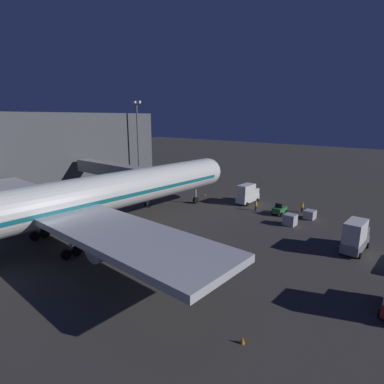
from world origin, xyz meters
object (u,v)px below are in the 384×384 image
(ops_van, at_px, (356,236))
(apron_floodlight_mast, at_px, (138,136))
(traffic_cone_nose_starboard, at_px, (205,195))
(baggage_tug_spare, at_px, (280,210))
(traffic_cone_nose_port, at_px, (222,198))
(jet_bridge, at_px, (120,171))
(airliner_at_gate, at_px, (51,205))
(baggage_container_far_row, at_px, (290,220))
(ground_crew_by_belt_loader, at_px, (256,205))
(ground_crew_near_nose_gear, at_px, (302,207))
(traffic_cone_wingtip_svc_side, at_px, (242,340))
(cargo_truck_aft, at_px, (248,194))
(baggage_container_mid_row, at_px, (310,215))

(ops_van, bearing_deg, apron_floodlight_mast, -11.78)
(traffic_cone_nose_starboard, bearing_deg, baggage_tug_spare, 175.03)
(traffic_cone_nose_port, bearing_deg, apron_floodlight_mast, -3.98)
(apron_floodlight_mast, distance_m, baggage_tug_spare, 42.06)
(baggage_tug_spare, height_order, traffic_cone_nose_starboard, baggage_tug_spare)
(apron_floodlight_mast, distance_m, traffic_cone_nose_port, 29.90)
(jet_bridge, height_order, apron_floodlight_mast, apron_floodlight_mast)
(ops_van, height_order, traffic_cone_nose_starboard, ops_van)
(airliner_at_gate, distance_m, apron_floodlight_mast, 43.34)
(jet_bridge, bearing_deg, baggage_container_far_row, -166.59)
(baggage_tug_spare, height_order, baggage_container_far_row, baggage_tug_spare)
(ops_van, xyz_separation_m, ground_crew_by_belt_loader, (17.49, -7.18, -0.98))
(ground_crew_near_nose_gear, bearing_deg, ground_crew_by_belt_loader, 33.78)
(traffic_cone_nose_starboard, distance_m, traffic_cone_wingtip_svc_side, 42.83)
(airliner_at_gate, height_order, traffic_cone_wingtip_svc_side, airliner_at_gate)
(cargo_truck_aft, xyz_separation_m, ground_crew_by_belt_loader, (-3.66, 3.21, -0.85))
(baggage_container_mid_row, bearing_deg, cargo_truck_aft, -7.04)
(apron_floodlight_mast, bearing_deg, baggage_container_far_row, 170.57)
(airliner_at_gate, xyz_separation_m, baggage_container_mid_row, (-19.76, -32.14, -4.79))
(baggage_tug_spare, bearing_deg, traffic_cone_wingtip_svc_side, 110.96)
(jet_bridge, relative_size, ground_crew_by_belt_loader, 13.54)
(cargo_truck_aft, bearing_deg, ground_crew_by_belt_loader, 138.78)
(cargo_truck_aft, distance_m, ops_van, 23.56)
(airliner_at_gate, height_order, baggage_container_mid_row, airliner_at_gate)
(apron_floodlight_mast, height_order, traffic_cone_nose_port, apron_floodlight_mast)
(ground_crew_near_nose_gear, xyz_separation_m, traffic_cone_nose_port, (15.26, 2.20, -0.71))
(apron_floodlight_mast, xyz_separation_m, traffic_cone_nose_starboard, (-23.30, 1.93, -11.10))
(ops_van, relative_size, ground_crew_by_belt_loader, 3.05)
(cargo_truck_aft, distance_m, baggage_tug_spare, 8.24)
(traffic_cone_nose_port, xyz_separation_m, traffic_cone_nose_starboard, (4.40, 0.00, 0.00))
(traffic_cone_wingtip_svc_side, bearing_deg, jet_bridge, -25.32)
(traffic_cone_wingtip_svc_side, bearing_deg, airliner_at_gate, 2.04)
(baggage_container_mid_row, height_order, traffic_cone_nose_port, baggage_container_mid_row)
(ground_crew_near_nose_gear, bearing_deg, apron_floodlight_mast, 0.36)
(jet_bridge, relative_size, baggage_tug_spare, 9.03)
(ground_crew_by_belt_loader, bearing_deg, baggage_tug_spare, -171.03)
(airliner_at_gate, distance_m, traffic_cone_nose_port, 33.11)
(baggage_container_mid_row, relative_size, ground_crew_by_belt_loader, 0.96)
(ops_van, bearing_deg, ground_crew_by_belt_loader, -22.31)
(jet_bridge, bearing_deg, airliner_at_gate, 123.43)
(jet_bridge, relative_size, baggage_container_far_row, 14.17)
(baggage_container_mid_row, height_order, traffic_cone_nose_starboard, baggage_container_mid_row)
(traffic_cone_wingtip_svc_side, bearing_deg, baggage_tug_spare, -69.04)
(traffic_cone_wingtip_svc_side, bearing_deg, baggage_container_far_row, -73.05)
(ops_van, height_order, ground_crew_by_belt_loader, ops_van)
(airliner_at_gate, xyz_separation_m, traffic_cone_nose_port, (-2.20, -32.62, -5.22))
(traffic_cone_nose_port, distance_m, traffic_cone_nose_starboard, 4.40)
(airliner_at_gate, relative_size, traffic_cone_nose_starboard, 122.05)
(baggage_container_far_row, bearing_deg, traffic_cone_nose_starboard, -14.54)
(baggage_container_far_row, distance_m, traffic_cone_wingtip_svc_side, 27.48)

